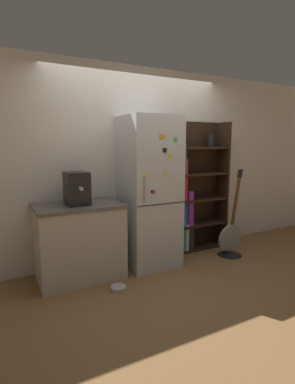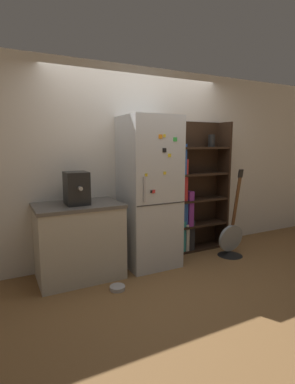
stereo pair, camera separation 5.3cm
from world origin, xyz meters
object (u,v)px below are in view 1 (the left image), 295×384
Objects in this scene: pet_bowl at (118,288)px; bookshelf at (188,195)px; espresso_machine at (77,188)px; guitar at (230,243)px; refrigerator at (149,192)px.

bookshelf is at bearing 26.66° from pet_bowl.
guitar is (2.11, -0.27, -0.91)m from espresso_machine.
espresso_machine reaches higher than pet_bowl.
pet_bowl is (-1.82, -0.22, -0.15)m from guitar.
bookshelf reaches higher than pet_bowl.
refrigerator is at bearing 1.00° from espresso_machine.
espresso_machine is 0.30× the size of guitar.
espresso_machine reaches higher than guitar.
refrigerator is 1.44m from guitar.
pet_bowl is at bearing -59.61° from espresso_machine.
pet_bowl is (-1.42, -0.71, -0.82)m from bookshelf.
bookshelf reaches higher than guitar.
espresso_machine is 2.32m from guitar.
espresso_machine is (-0.94, -0.02, 0.12)m from refrigerator.
refrigerator is at bearing 166.06° from guitar.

